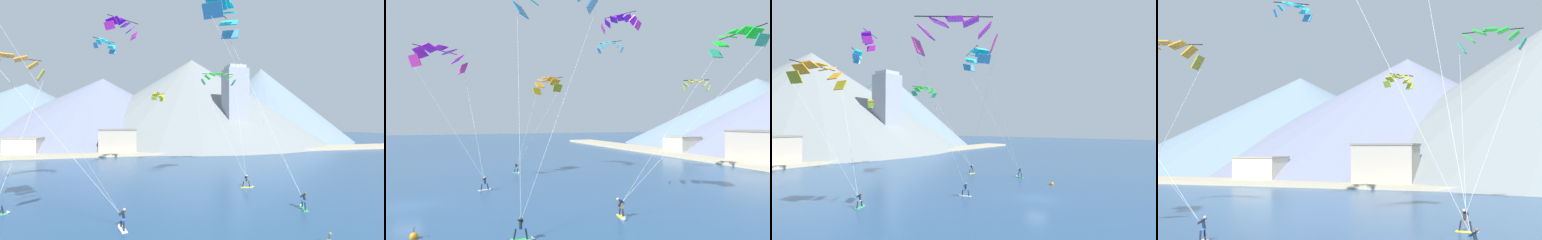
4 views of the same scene
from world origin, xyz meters
The scene contains 19 objects.
kitesurfer_near_lead centered at (-4.16, 7.88, 0.52)m, with size 0.84×1.78×1.77m.
kitesurfer_near_trail centered at (12.95, 8.54, 0.52)m, with size 0.93×1.78×1.76m.
kitesurfer_mid_center centered at (11.41, 17.34, 0.56)m, with size 1.79×0.79×1.78m.
kitesurfer_far_left centered at (-15.06, 13.80, 0.50)m, with size 1.77×1.01×1.73m.
parafoil_kite_near_trail centered at (6.38, 13.04, 20.31)m, with size 9.54×8.53×20.09m.
parafoil_kite_mid_center centered at (12.16, 30.29, 16.52)m, with size 6.44×13.76×16.05m.
parafoil_kite_far_left centered at (-16.86, 19.44, 15.04)m, with size 7.45×7.36×14.77m.
parafoil_kite_distant_high_outer centered at (-4.73, 27.04, 23.23)m, with size 5.05×5.21×2.44m.
parafoil_kite_distant_low_drift centered at (-6.96, 26.56, 20.08)m, with size 3.23×3.86×1.82m.
parafoil_kite_distant_mid_solo centered at (1.86, 35.10, 13.54)m, with size 2.96×3.65×1.50m.
shoreline_strip centered at (0.00, 57.51, 0.35)m, with size 180.00×10.00×0.70m, color tan.
shore_building_harbour_front centered at (-29.64, 61.17, 2.31)m, with size 7.86×6.69×4.60m.
shore_building_promenade_mid centered at (20.00, 61.14, 2.95)m, with size 8.87×5.94×5.87m.
shore_building_quay_east centered at (-6.26, 58.56, 3.38)m, with size 9.89×6.10×6.74m.
highrise_tower centered at (30.61, 65.27, 13.44)m, with size 7.00×7.00×27.30m.
mountain_peak_west_ridge centered at (26.46, 107.74, 19.55)m, with size 120.34×120.34×39.11m.
mountain_peak_central_summit centered at (-47.70, 116.05, 12.99)m, with size 103.94×103.94×25.97m.
mountain_peak_east_shoulder centered at (-14.68, 108.70, 14.22)m, with size 105.54×105.54×28.45m.
mountain_peak_far_spur centered at (61.81, 104.13, 17.93)m, with size 80.70×80.70×35.85m.
Camera 1 is at (-3.76, -13.26, 8.40)m, focal length 24.00 mm.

